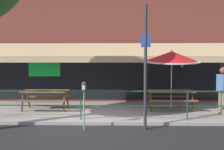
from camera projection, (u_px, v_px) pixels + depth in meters
ground_plane at (80, 125)px, 7.85m from camera, size 120.00×120.00×0.00m
patio_deck at (87, 111)px, 9.85m from camera, size 15.00×4.00×0.10m
restaurant_building at (92, 20)px, 11.85m from camera, size 15.00×1.60×8.05m
patio_railing at (81, 99)px, 8.11m from camera, size 13.84×0.04×0.97m
picnic_table_left at (46, 94)px, 9.82m from camera, size 1.80×1.42×0.76m
picnic_table_centre at (170, 94)px, 9.88m from camera, size 1.80×1.42×0.76m
patio_umbrella_centre at (172, 57)px, 9.60m from camera, size 2.14×2.14×2.39m
pedestrian_walking at (223, 89)px, 8.69m from camera, size 0.32×0.61×1.71m
parking_meter_far at (84, 91)px, 7.27m from camera, size 0.15×0.16×1.42m
street_sign_pole at (145, 66)px, 7.26m from camera, size 0.28×0.09×3.65m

